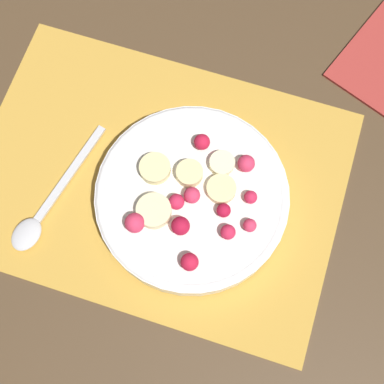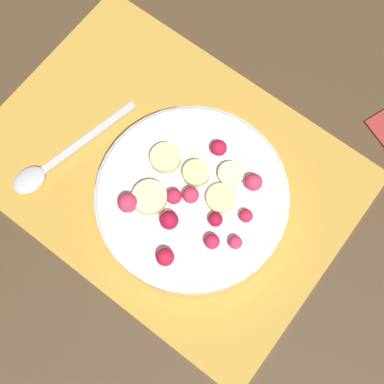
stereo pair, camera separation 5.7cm
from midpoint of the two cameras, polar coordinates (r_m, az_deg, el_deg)
name	(u,v)px [view 2 (the right image)]	position (r m, az deg, el deg)	size (l,w,h in m)	color
ground_plane	(167,171)	(0.62, -0.07, 1.84)	(3.00, 3.00, 0.00)	#4C3823
placemat	(167,170)	(0.62, -0.07, 1.93)	(0.42, 0.31, 0.01)	gold
fruit_bowl	(192,197)	(0.59, 2.71, -0.98)	(0.21, 0.21, 0.05)	white
spoon	(50,165)	(0.63, -12.47, 2.38)	(0.06, 0.17, 0.01)	silver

